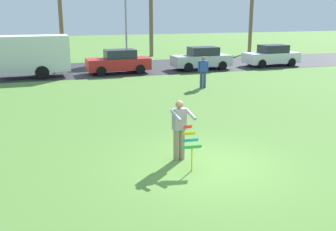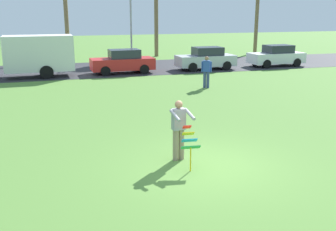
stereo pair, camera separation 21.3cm
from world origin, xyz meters
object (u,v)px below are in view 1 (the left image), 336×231
(parked_car_silver, at_px, (202,59))
(parked_car_white, at_px, (272,56))
(streetlight_pole, at_px, (125,12))
(kite_held, at_px, (191,142))
(parked_truck_grey_van, at_px, (20,56))
(person_kite_flyer, at_px, (180,128))
(parked_car_red, at_px, (119,62))
(person_walker_near, at_px, (203,71))

(parked_car_silver, bearing_deg, parked_car_white, 0.01)
(parked_car_silver, bearing_deg, streetlight_pole, 117.57)
(kite_held, distance_m, streetlight_pole, 25.01)
(parked_truck_grey_van, distance_m, streetlight_pole, 11.46)
(kite_held, height_order, parked_truck_grey_van, parked_truck_grey_van)
(parked_car_white, bearing_deg, person_kite_flyer, -129.30)
(person_kite_flyer, distance_m, parked_car_silver, 18.07)
(person_kite_flyer, height_order, parked_car_red, person_kite_flyer)
(person_kite_flyer, relative_size, parked_truck_grey_van, 0.26)
(person_kite_flyer, bearing_deg, parked_car_red, 84.51)
(parked_truck_grey_van, xyz_separation_m, streetlight_pole, (8.34, 7.43, 2.59))
(parked_truck_grey_van, height_order, person_walker_near, parked_truck_grey_van)
(person_kite_flyer, xyz_separation_m, streetlight_pole, (3.74, 23.81, 3.05))
(parked_car_silver, bearing_deg, kite_held, -113.88)
(parked_car_red, height_order, streetlight_pole, streetlight_pole)
(parked_car_white, height_order, streetlight_pole, streetlight_pole)
(parked_truck_grey_van, distance_m, person_walker_near, 11.57)
(parked_car_red, xyz_separation_m, person_walker_near, (3.35, -6.55, 0.16))
(parked_truck_grey_van, distance_m, parked_car_red, 6.20)
(parked_car_silver, relative_size, person_walker_near, 2.43)
(parked_car_red, height_order, parked_car_white, same)
(parked_car_white, bearing_deg, parked_truck_grey_van, -180.00)
(parked_car_silver, xyz_separation_m, streetlight_pole, (-3.88, 7.43, 3.22))
(person_kite_flyer, distance_m, parked_car_white, 21.17)
(parked_truck_grey_van, bearing_deg, kite_held, -74.80)
(parked_car_red, bearing_deg, parked_car_white, 0.00)
(person_kite_flyer, xyz_separation_m, kite_held, (0.05, -0.72, -0.18))
(person_walker_near, bearing_deg, person_kite_flyer, -116.63)
(parked_car_white, bearing_deg, parked_car_red, -180.00)
(person_kite_flyer, distance_m, person_walker_near, 10.99)
(kite_held, xyz_separation_m, streetlight_pole, (3.69, 24.53, 3.23))
(streetlight_pole, bearing_deg, person_kite_flyer, -98.93)
(streetlight_pole, bearing_deg, parked_car_red, -106.27)
(parked_car_white, bearing_deg, person_walker_near, -142.31)
(parked_car_red, distance_m, parked_car_white, 11.83)
(kite_held, distance_m, parked_car_red, 17.16)
(kite_held, height_order, parked_car_red, parked_car_red)
(person_kite_flyer, distance_m, kite_held, 0.74)
(person_walker_near, bearing_deg, parked_car_red, 117.11)
(parked_car_red, xyz_separation_m, parked_car_white, (11.83, 0.00, 0.00))
(person_kite_flyer, relative_size, person_walker_near, 1.00)
(parked_car_white, xyz_separation_m, streetlight_pole, (-9.66, 7.43, 3.22))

